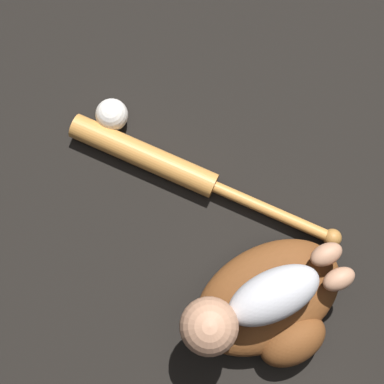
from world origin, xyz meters
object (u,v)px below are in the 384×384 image
Objects in this scene: baseball_bat at (170,167)px; baseball at (112,115)px; baseball_glove at (272,304)px; baby_figure at (250,306)px.

baseball_bat is 0.17m from baseball.
baseball_glove reaches higher than baseball_bat.
baby_figure is 0.35m from baseball_bat.
baby_figure reaches higher than baseball.
baseball_glove is 0.69× the size of baseball_bat.
baby_figure is at bearing 94.38° from baseball_bat.
baby_figure is (0.05, -0.01, 0.09)m from baseball_glove.
baseball is at bearing -73.74° from baseball_glove.
baseball_bat is at bearing -77.66° from baseball_glove.
baby_figure is 0.74× the size of baseball_bat.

